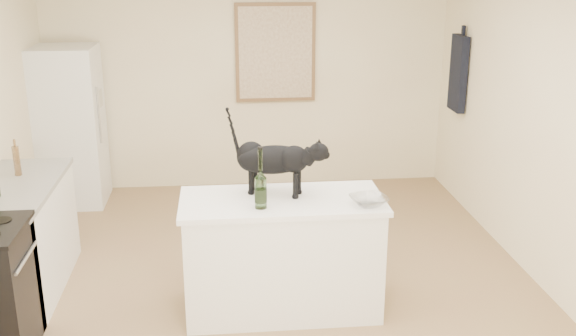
% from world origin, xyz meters
% --- Properties ---
extents(floor, '(5.50, 5.50, 0.00)m').
position_xyz_m(floor, '(0.00, 0.00, 0.00)').
color(floor, olive).
rests_on(floor, ground).
extents(wall_back, '(4.50, 0.00, 4.50)m').
position_xyz_m(wall_back, '(0.00, 2.75, 1.30)').
color(wall_back, '#F7EDBF').
rests_on(wall_back, ground).
extents(wall_right, '(0.00, 5.50, 5.50)m').
position_xyz_m(wall_right, '(2.25, 0.00, 1.30)').
color(wall_right, '#F7EDBF').
rests_on(wall_right, ground).
extents(island_base, '(1.44, 0.67, 0.86)m').
position_xyz_m(island_base, '(0.10, -0.20, 0.43)').
color(island_base, white).
rests_on(island_base, floor).
extents(island_top, '(1.50, 0.70, 0.04)m').
position_xyz_m(island_top, '(0.10, -0.20, 0.88)').
color(island_top, white).
rests_on(island_top, island_base).
extents(left_cabinets, '(0.60, 1.40, 0.86)m').
position_xyz_m(left_cabinets, '(-1.95, 0.30, 0.43)').
color(left_cabinets, white).
rests_on(left_cabinets, floor).
extents(left_countertop, '(0.62, 1.44, 0.04)m').
position_xyz_m(left_countertop, '(-1.95, 0.30, 0.88)').
color(left_countertop, gray).
rests_on(left_countertop, left_cabinets).
extents(fridge, '(0.68, 0.68, 1.70)m').
position_xyz_m(fridge, '(-1.95, 2.35, 0.85)').
color(fridge, white).
rests_on(fridge, floor).
extents(artwork_frame, '(0.90, 0.03, 1.10)m').
position_xyz_m(artwork_frame, '(0.30, 2.72, 1.55)').
color(artwork_frame, brown).
rests_on(artwork_frame, wall_back).
extents(artwork_canvas, '(0.82, 0.00, 1.02)m').
position_xyz_m(artwork_canvas, '(0.30, 2.70, 1.55)').
color(artwork_canvas, beige).
rests_on(artwork_canvas, wall_back).
extents(hanging_garment, '(0.08, 0.34, 0.80)m').
position_xyz_m(hanging_garment, '(2.19, 2.05, 1.40)').
color(hanging_garment, black).
rests_on(hanging_garment, wall_right).
extents(black_cat, '(0.71, 0.43, 0.48)m').
position_xyz_m(black_cat, '(0.05, -0.09, 1.14)').
color(black_cat, black).
rests_on(black_cat, island_top).
extents(wine_bottle, '(0.09, 0.09, 0.40)m').
position_xyz_m(wine_bottle, '(-0.07, -0.37, 1.10)').
color(wine_bottle, '#2C5220').
rests_on(wine_bottle, island_top).
extents(glass_bowl, '(0.32, 0.32, 0.06)m').
position_xyz_m(glass_bowl, '(0.71, -0.39, 0.93)').
color(glass_bowl, silver).
rests_on(glass_bowl, island_top).
extents(fridge_paper, '(0.02, 0.14, 0.18)m').
position_xyz_m(fridge_paper, '(-1.60, 2.41, 1.14)').
color(fridge_paper, beige).
rests_on(fridge_paper, fridge).
extents(counter_bottle_cluster, '(0.08, 0.56, 0.26)m').
position_xyz_m(counter_bottle_cluster, '(-1.99, 0.28, 1.03)').
color(counter_bottle_cluster, '#1E511B').
rests_on(counter_bottle_cluster, left_countertop).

